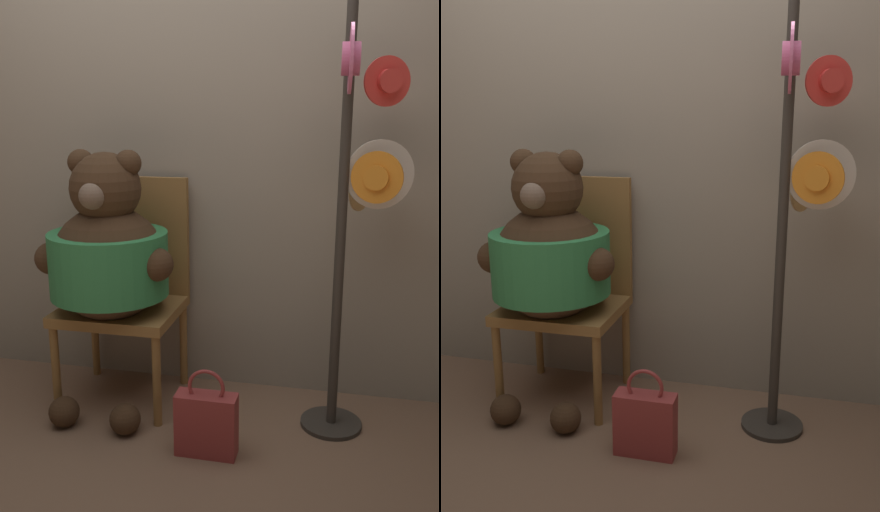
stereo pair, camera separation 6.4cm
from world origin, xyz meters
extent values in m
plane|color=brown|center=(0.00, 0.00, 0.00)|extent=(14.00, 14.00, 0.00)
cube|color=gray|center=(0.00, 0.79, 1.22)|extent=(8.00, 0.10, 2.45)
cylinder|color=olive|center=(-0.53, 0.24, 0.22)|extent=(0.04, 0.04, 0.44)
cylinder|color=olive|center=(-0.02, 0.24, 0.22)|extent=(0.04, 0.04, 0.44)
cylinder|color=olive|center=(-0.53, 0.67, 0.22)|extent=(0.04, 0.04, 0.44)
cylinder|color=olive|center=(-0.02, 0.67, 0.22)|extent=(0.04, 0.04, 0.44)
cube|color=olive|center=(-0.28, 0.45, 0.47)|extent=(0.56, 0.49, 0.05)
cube|color=olive|center=(-0.28, 0.68, 0.79)|extent=(0.56, 0.04, 0.60)
sphere|color=#3D2819|center=(-0.29, 0.38, 0.72)|extent=(0.54, 0.54, 0.54)
cylinder|color=#2D7F47|center=(-0.29, 0.38, 0.72)|extent=(0.55, 0.55, 0.30)
sphere|color=#3D2819|center=(-0.29, 0.38, 1.08)|extent=(0.33, 0.33, 0.33)
sphere|color=#3D2819|center=(-0.41, 0.38, 1.19)|extent=(0.12, 0.12, 0.12)
sphere|color=#3D2819|center=(-0.18, 0.38, 1.19)|extent=(0.12, 0.12, 0.12)
sphere|color=brown|center=(-0.29, 0.24, 1.06)|extent=(0.12, 0.12, 0.12)
sphere|color=#3D2819|center=(-0.55, 0.31, 0.75)|extent=(0.15, 0.15, 0.15)
sphere|color=#3D2819|center=(-0.04, 0.31, 0.75)|extent=(0.15, 0.15, 0.15)
sphere|color=#3D2819|center=(-0.44, 0.14, 0.07)|extent=(0.14, 0.14, 0.14)
sphere|color=#3D2819|center=(-0.14, 0.14, 0.07)|extent=(0.14, 0.14, 0.14)
cylinder|color=#332D28|center=(0.76, 0.41, 0.01)|extent=(0.28, 0.28, 0.02)
cylinder|color=#332D28|center=(0.76, 0.41, 0.95)|extent=(0.04, 0.04, 1.89)
cylinder|color=tan|center=(0.83, 0.55, 1.08)|extent=(0.10, 0.18, 0.20)
cylinder|color=tan|center=(0.83, 0.55, 1.08)|extent=(0.10, 0.12, 0.10)
cylinder|color=orange|center=(0.89, 0.37, 1.15)|extent=(0.21, 0.07, 0.21)
cylinder|color=orange|center=(0.89, 0.37, 1.15)|extent=(0.11, 0.07, 0.10)
cylinder|color=red|center=(0.91, 0.47, 1.53)|extent=(0.19, 0.09, 0.20)
cylinder|color=red|center=(0.91, 0.47, 1.53)|extent=(0.12, 0.11, 0.10)
cylinder|color=#D16693|center=(0.76, 0.29, 1.60)|extent=(0.02, 0.26, 0.26)
cylinder|color=#D16693|center=(0.76, 0.29, 1.60)|extent=(0.07, 0.12, 0.12)
cylinder|color=silver|center=(0.90, 0.45, 1.16)|extent=(0.28, 0.09, 0.29)
cylinder|color=silver|center=(0.90, 0.45, 1.16)|extent=(0.15, 0.10, 0.14)
cube|color=maroon|center=(0.25, 0.06, 0.14)|extent=(0.26, 0.10, 0.27)
torus|color=maroon|center=(0.25, 0.06, 0.31)|extent=(0.16, 0.02, 0.16)
camera|label=1|loc=(0.78, -2.02, 1.40)|focal=40.00mm
camera|label=2|loc=(0.84, -2.00, 1.40)|focal=40.00mm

